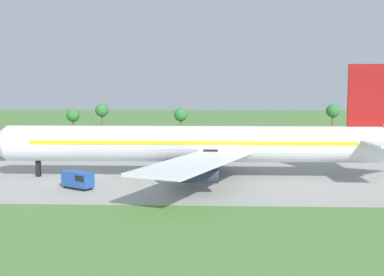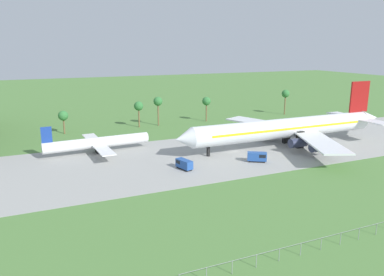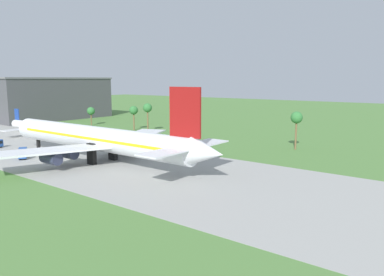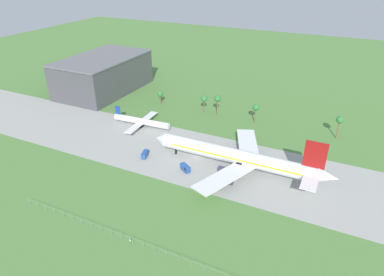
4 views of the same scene
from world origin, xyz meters
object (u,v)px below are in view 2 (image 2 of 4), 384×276
jet_airliner (290,128)px  fuel_truck (184,164)px  regional_aircraft (97,143)px  baggage_tug (258,157)px

jet_airliner → fuel_truck: 40.90m
regional_aircraft → jet_airliner: bearing=-16.1°
baggage_tug → fuel_truck: bearing=173.5°
jet_airliner → baggage_tug: (-18.79, -10.44, -4.44)m
baggage_tug → regional_aircraft: bearing=145.1°
jet_airliner → regional_aircraft: bearing=163.9°
baggage_tug → fuel_truck: baggage_tug is taller
regional_aircraft → baggage_tug: bearing=-34.9°
jet_airliner → baggage_tug: jet_airliner is taller
jet_airliner → fuel_truck: (-39.84, -8.06, -4.52)m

